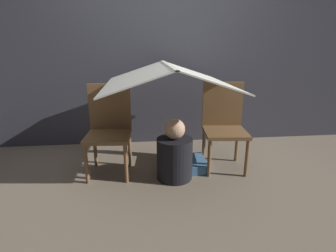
% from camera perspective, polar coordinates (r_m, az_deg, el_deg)
% --- Properties ---
extents(ground_plane, '(8.80, 8.80, 0.00)m').
position_cam_1_polar(ground_plane, '(2.65, 0.38, -11.28)').
color(ground_plane, gray).
extents(wall_back, '(7.00, 0.05, 2.50)m').
position_cam_1_polar(wall_back, '(3.41, -1.71, 16.96)').
color(wall_back, '#3D3D47').
rests_on(wall_back, ground_plane).
extents(chair_left, '(0.45, 0.45, 0.89)m').
position_cam_1_polar(chair_left, '(2.69, -12.70, -0.11)').
color(chair_left, brown).
rests_on(chair_left, ground_plane).
extents(chair_right, '(0.46, 0.46, 0.89)m').
position_cam_1_polar(chair_right, '(2.81, 12.07, 0.65)').
color(chair_right, brown).
rests_on(chair_right, ground_plane).
extents(sheet_canopy, '(1.19, 1.24, 0.20)m').
position_cam_1_polar(sheet_canopy, '(2.50, 0.00, 11.04)').
color(sheet_canopy, silver).
extents(person_front, '(0.35, 0.35, 0.60)m').
position_cam_1_polar(person_front, '(2.55, 1.44, -6.28)').
color(person_front, black).
rests_on(person_front, ground_plane).
extents(floor_cushion, '(0.46, 0.37, 0.10)m').
position_cam_1_polar(floor_cushion, '(2.82, 3.46, -8.29)').
color(floor_cushion, '#4C7FB2').
rests_on(floor_cushion, ground_plane).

